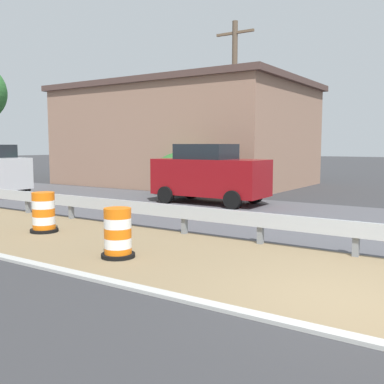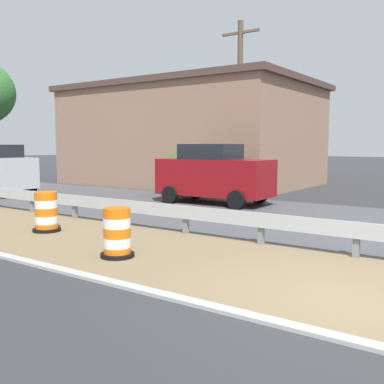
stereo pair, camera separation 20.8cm
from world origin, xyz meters
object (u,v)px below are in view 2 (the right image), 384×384
(traffic_barrel_close, at_px, (46,214))
(utility_pole_near, at_px, (240,105))
(car_trailing_near_lane, at_px, (214,174))
(traffic_barrel_nearest, at_px, (117,235))

(traffic_barrel_close, xyz_separation_m, utility_pole_near, (10.52, 0.28, 3.47))
(car_trailing_near_lane, bearing_deg, traffic_barrel_close, -95.52)
(traffic_barrel_nearest, distance_m, car_trailing_near_lane, 8.42)
(traffic_barrel_close, height_order, utility_pole_near, utility_pole_near)
(traffic_barrel_close, bearing_deg, utility_pole_near, 1.51)
(traffic_barrel_nearest, relative_size, traffic_barrel_close, 0.97)
(traffic_barrel_nearest, height_order, utility_pole_near, utility_pole_near)
(traffic_barrel_nearest, xyz_separation_m, traffic_barrel_close, (0.86, 3.32, 0.02))
(car_trailing_near_lane, distance_m, utility_pole_near, 4.53)
(car_trailing_near_lane, relative_size, utility_pole_near, 0.57)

